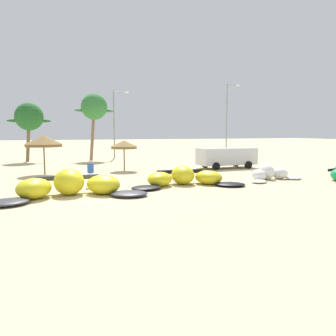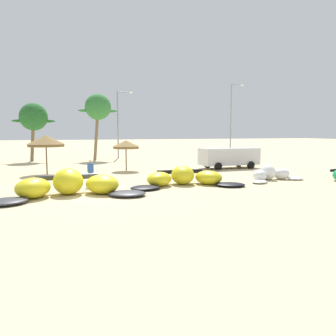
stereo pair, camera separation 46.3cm
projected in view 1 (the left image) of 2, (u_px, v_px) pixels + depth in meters
ground_plane at (96, 194)px, 17.72m from camera, size 260.00×260.00×0.00m
kite_left at (70, 186)px, 16.99m from camera, size 7.99×3.69×1.39m
kite_left_of_center at (184, 178)px, 20.54m from camera, size 7.38×3.80×1.18m
kite_center at (269, 174)px, 22.80m from camera, size 4.63×2.48×1.05m
beach_umbrella_middle at (44, 141)px, 25.47m from camera, size 2.89×2.89×3.06m
beach_umbrella_near_palms at (124, 145)px, 28.09m from camera, size 2.29×2.29×2.60m
parked_van at (225, 156)px, 30.18m from camera, size 5.39×2.35×1.84m
person_near_kites at (91, 173)px, 19.97m from camera, size 0.36×0.24×1.62m
palm_left_of_gap at (29, 117)px, 36.73m from camera, size 4.62×3.08×6.56m
palm_center_left at (94, 108)px, 38.95m from camera, size 4.62×3.08×7.83m
lamppost_west_center at (115, 120)px, 41.87m from camera, size 2.10×0.24×8.50m
lamppost_east_center at (228, 116)px, 44.66m from camera, size 2.02×0.24×9.78m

